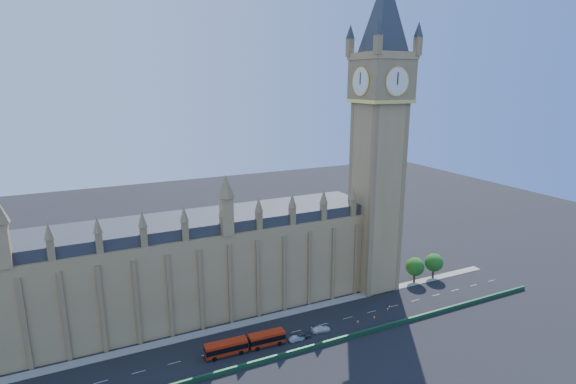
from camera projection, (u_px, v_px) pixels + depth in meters
name	position (u px, v px, depth m)	size (l,w,h in m)	color
ground	(283.00, 335.00, 116.65)	(400.00, 400.00, 0.00)	black
palace_westminster	(166.00, 271.00, 122.20)	(120.00, 20.00, 28.00)	olive
elizabeth_tower	(380.00, 115.00, 131.63)	(20.59, 20.59, 105.00)	olive
bridge_parapet	(298.00, 351.00, 108.61)	(160.00, 0.60, 1.20)	#1E4C2D
kerb_north	(268.00, 318.00, 124.96)	(160.00, 3.00, 0.16)	gray
tree_east_near	(415.00, 266.00, 145.87)	(6.00, 6.00, 8.50)	#382619
tree_east_far	(434.00, 262.00, 149.20)	(6.00, 6.00, 8.50)	#382619
red_bus	(246.00, 344.00, 109.53)	(20.17, 3.91, 3.41)	#B3230B
car_grey	(303.00, 335.00, 114.91)	(1.81, 4.50, 1.53)	#42464A
car_silver	(296.00, 338.00, 113.80)	(1.39, 3.97, 1.31)	#A8AAB0
car_white	(321.00, 329.00, 117.90)	(2.09, 5.14, 1.49)	white
cone_a	(358.00, 322.00, 122.29)	(0.59, 0.59, 0.80)	black
cone_b	(374.00, 317.00, 124.63)	(0.51, 0.51, 0.78)	black
cone_c	(389.00, 307.00, 130.40)	(0.57, 0.57, 0.79)	black
cone_d	(388.00, 309.00, 129.24)	(0.46, 0.46, 0.67)	black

